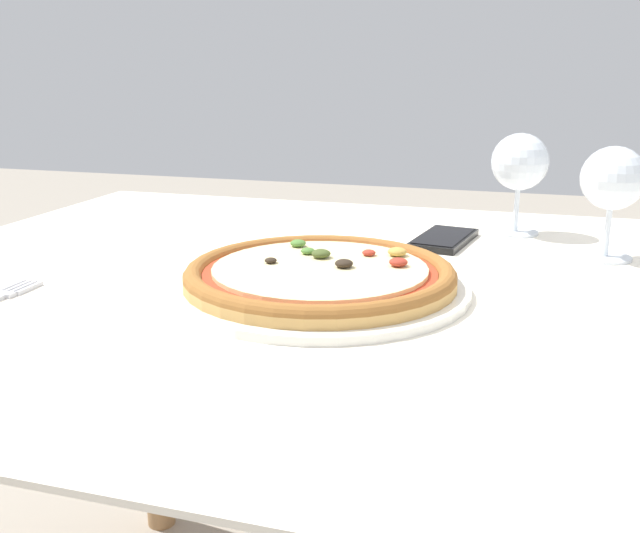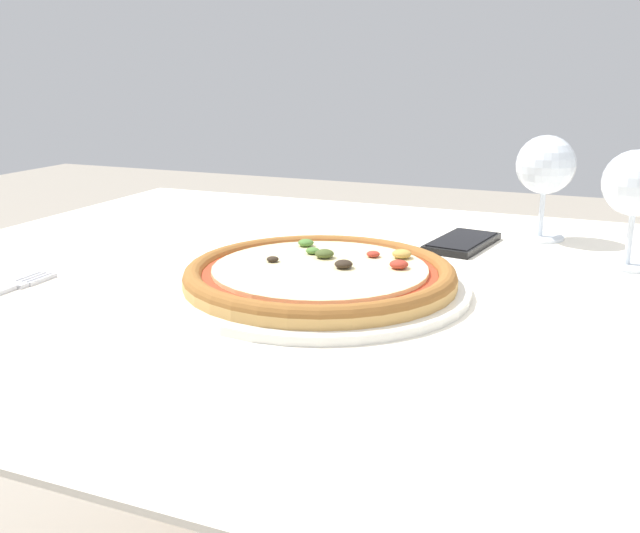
% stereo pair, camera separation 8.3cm
% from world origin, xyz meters
% --- Properties ---
extents(dining_table, '(1.30, 0.98, 0.71)m').
position_xyz_m(dining_table, '(0.00, 0.00, 0.63)').
color(dining_table, '#997047').
rests_on(dining_table, ground_plane).
extents(pizza_plate, '(0.35, 0.35, 0.04)m').
position_xyz_m(pizza_plate, '(-0.04, -0.06, 0.73)').
color(pizza_plate, white).
rests_on(pizza_plate, dining_table).
extents(fork, '(0.03, 0.17, 0.00)m').
position_xyz_m(fork, '(-0.38, -0.21, 0.72)').
color(fork, silver).
rests_on(fork, dining_table).
extents(wine_glass_far_left, '(0.09, 0.09, 0.16)m').
position_xyz_m(wine_glass_far_left, '(0.17, 0.32, 0.82)').
color(wine_glass_far_left, silver).
rests_on(wine_glass_far_left, dining_table).
extents(wine_glass_far_right, '(0.09, 0.09, 0.15)m').
position_xyz_m(wine_glass_far_right, '(0.29, 0.20, 0.82)').
color(wine_glass_far_right, silver).
rests_on(wine_glass_far_right, dining_table).
extents(cell_phone, '(0.09, 0.15, 0.01)m').
position_xyz_m(cell_phone, '(0.07, 0.23, 0.72)').
color(cell_phone, black).
rests_on(cell_phone, dining_table).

